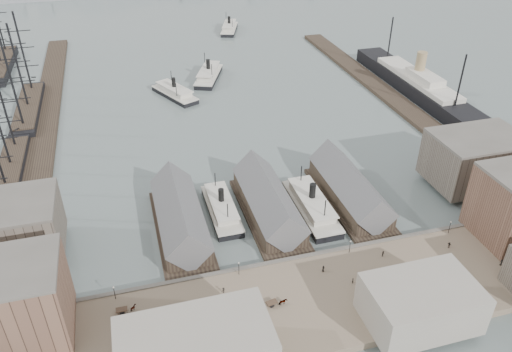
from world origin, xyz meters
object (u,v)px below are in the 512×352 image
object	(u,v)px
ferry_docked_west	(222,208)
tram	(500,236)
horse_cart_center	(280,302)
horse_cart_left	(130,308)
horse_cart_right	(401,280)
ocean_steamer	(417,85)

from	to	relation	value
ferry_docked_west	tram	size ratio (longest dim) A/B	2.40
tram	horse_cart_center	world-z (taller)	tram
horse_cart_left	horse_cart_right	distance (m)	65.05
horse_cart_left	horse_cart_center	size ratio (longest dim) A/B	0.92
tram	horse_cart_left	size ratio (longest dim) A/B	2.33
horse_cart_left	horse_cart_right	size ratio (longest dim) A/B	0.97
ferry_docked_west	horse_cart_center	world-z (taller)	ferry_docked_west
horse_cart_center	ferry_docked_west	bearing A→B (deg)	-4.88
horse_cart_right	horse_cart_center	bearing A→B (deg)	98.62
ferry_docked_west	tram	world-z (taller)	ferry_docked_west
tram	ocean_steamer	bearing A→B (deg)	61.70
ocean_steamer	horse_cart_left	xyz separation A→B (m)	(-134.00, -98.96, -1.32)
ocean_steamer	horse_cart_right	xyz separation A→B (m)	(-69.54, -107.67, -1.32)
ocean_steamer	horse_cart_right	world-z (taller)	ocean_steamer
horse_cart_left	tram	bearing A→B (deg)	-90.12
ocean_steamer	horse_cart_center	distance (m)	146.52
horse_cart_left	ocean_steamer	bearing A→B (deg)	-52.28
horse_cart_left	horse_cart_right	bearing A→B (deg)	-96.43
ocean_steamer	horse_cart_left	distance (m)	166.58
ferry_docked_west	horse_cart_left	xyz separation A→B (m)	(-29.00, -33.42, 0.62)
tram	horse_cart_right	world-z (taller)	tram
tram	horse_cart_center	size ratio (longest dim) A/B	2.15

